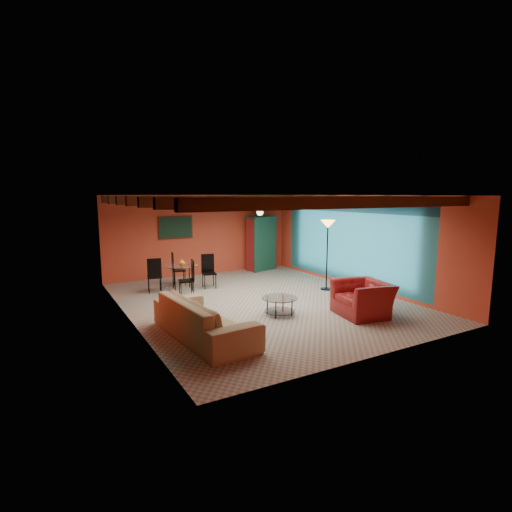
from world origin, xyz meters
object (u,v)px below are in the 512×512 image
potted_plant (262,211)px  armoire (261,244)px  floor_lamp (327,255)px  sofa (204,318)px  vase (182,252)px  dining_table (182,273)px  armchair (363,299)px  coffee_table (279,306)px

potted_plant → armoire: bearing=0.0°
floor_lamp → sofa: bearing=-157.5°
armoire → vase: size_ratio=9.86×
sofa → armoire: (4.43, 5.43, 0.55)m
armoire → dining_table: bearing=-171.5°
armoire → armchair: bearing=-112.7°
armoire → vase: armoire is taller
armchair → potted_plant: (0.76, 5.88, 1.73)m
vase → potted_plant: bearing=23.8°
dining_table → potted_plant: size_ratio=3.97×
coffee_table → armchair: bearing=-29.7°
sofa → potted_plant: (4.43, 5.43, 1.73)m
potted_plant → vase: potted_plant is taller
dining_table → potted_plant: potted_plant is taller
coffee_table → vase: bearing=108.5°
sofa → coffee_table: sofa is taller
armchair → dining_table: (-2.77, 4.32, 0.11)m
sofa → armoire: 7.03m
potted_plant → vase: bearing=-156.2°
sofa → vase: (0.90, 3.87, 0.70)m
sofa → armoire: size_ratio=1.41×
dining_table → floor_lamp: bearing=-28.7°
armoire → coffee_table: bearing=-131.2°
sofa → coffee_table: bearing=-81.3°
sofa → armchair: size_ratio=2.21×
sofa → coffee_table: size_ratio=3.24×
coffee_table → potted_plant: potted_plant is taller
sofa → vase: vase is taller
sofa → potted_plant: size_ratio=5.48×
armoire → potted_plant: 1.18m
sofa → floor_lamp: size_ratio=1.31×
coffee_table → floor_lamp: 2.97m
floor_lamp → potted_plant: size_ratio=4.17×
sofa → armchair: bearing=-101.7°
armchair → coffee_table: armchair is taller
coffee_table → vase: 3.68m
vase → sofa: bearing=-103.1°
coffee_table → dining_table: (-1.14, 3.38, 0.29)m
armchair → armoire: (0.76, 5.88, 0.55)m
sofa → potted_plant: 7.22m
armoire → potted_plant: bearing=0.0°
armoire → sofa: bearing=-144.5°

